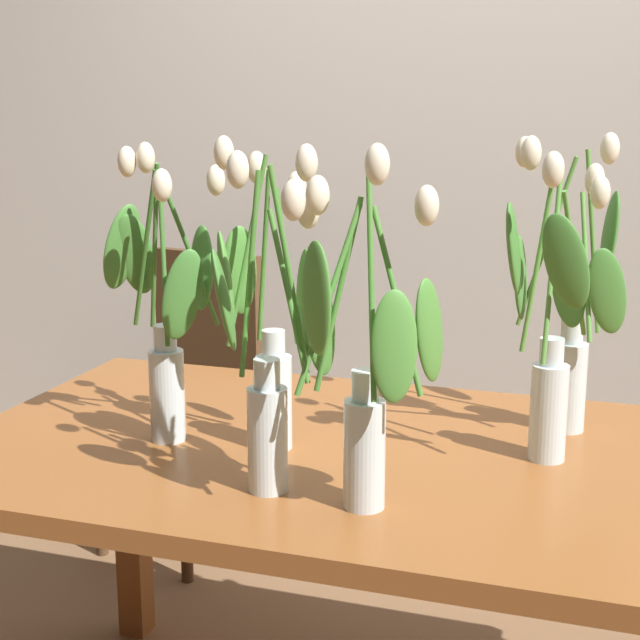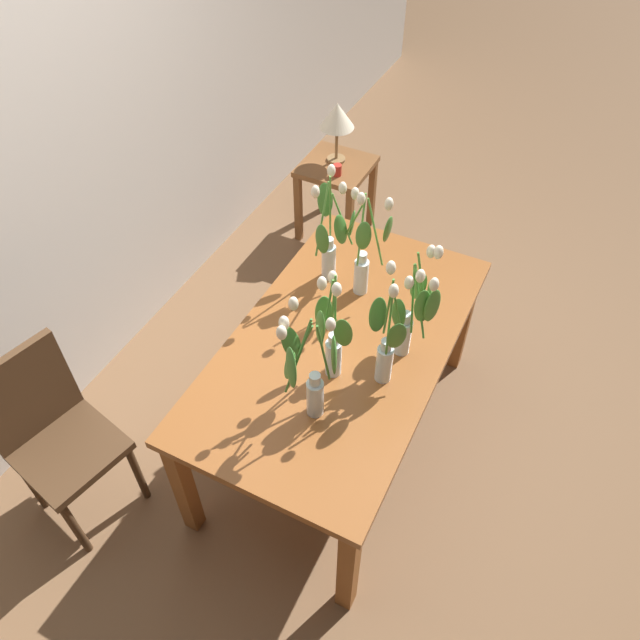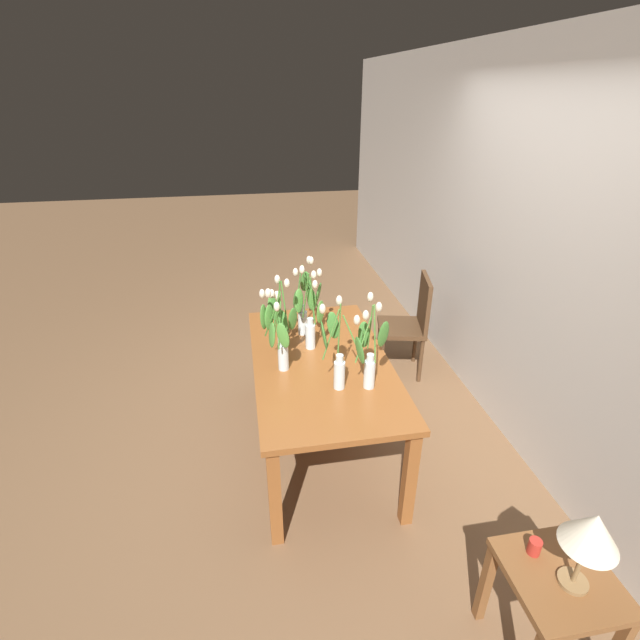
# 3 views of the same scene
# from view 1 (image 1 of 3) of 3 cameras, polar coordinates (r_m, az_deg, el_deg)

# --- Properties ---
(room_wall_rear) EXTENTS (9.00, 0.10, 2.70)m
(room_wall_rear) POSITION_cam_1_polar(r_m,az_deg,el_deg) (3.11, 10.21, 12.07)
(room_wall_rear) COLOR beige
(room_wall_rear) RESTS_ON ground
(dining_table) EXTENTS (1.60, 0.90, 0.74)m
(dining_table) POSITION_cam_1_polar(r_m,az_deg,el_deg) (1.84, 2.87, -10.50)
(dining_table) COLOR brown
(dining_table) RESTS_ON ground
(tulip_vase_0) EXTENTS (0.21, 0.20, 0.58)m
(tulip_vase_0) POSITION_cam_1_polar(r_m,az_deg,el_deg) (1.55, -2.76, -3.19)
(tulip_vase_0) COLOR silver
(tulip_vase_0) RESTS_ON dining_table
(tulip_vase_1) EXTENTS (0.23, 0.18, 0.59)m
(tulip_vase_1) POSITION_cam_1_polar(r_m,az_deg,el_deg) (1.45, 2.63, -3.28)
(tulip_vase_1) COLOR silver
(tulip_vase_1) RESTS_ON dining_table
(tulip_vase_2) EXTENTS (0.17, 0.28, 0.59)m
(tulip_vase_2) POSITION_cam_1_polar(r_m,az_deg,el_deg) (1.74, 13.76, -1.20)
(tulip_vase_2) COLOR silver
(tulip_vase_2) RESTS_ON dining_table
(tulip_vase_3) EXTENTS (0.26, 0.24, 0.57)m
(tulip_vase_3) POSITION_cam_1_polar(r_m,az_deg,el_deg) (1.84, -9.43, 0.08)
(tulip_vase_3) COLOR silver
(tulip_vase_3) RESTS_ON dining_table
(tulip_vase_4) EXTENTS (0.18, 0.21, 0.59)m
(tulip_vase_4) POSITION_cam_1_polar(r_m,az_deg,el_deg) (1.76, -3.21, -1.13)
(tulip_vase_4) COLOR silver
(tulip_vase_4) RESTS_ON dining_table
(tulip_vase_5) EXTENTS (0.24, 0.21, 0.59)m
(tulip_vase_5) POSITION_cam_1_polar(r_m,az_deg,el_deg) (1.91, 15.05, -0.33)
(tulip_vase_5) COLOR silver
(tulip_vase_5) RESTS_ON dining_table
(dining_chair) EXTENTS (0.48, 0.48, 0.93)m
(dining_chair) POSITION_cam_1_polar(r_m,az_deg,el_deg) (3.01, -7.91, -3.80)
(dining_chair) COLOR #4C331E
(dining_chair) RESTS_ON ground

